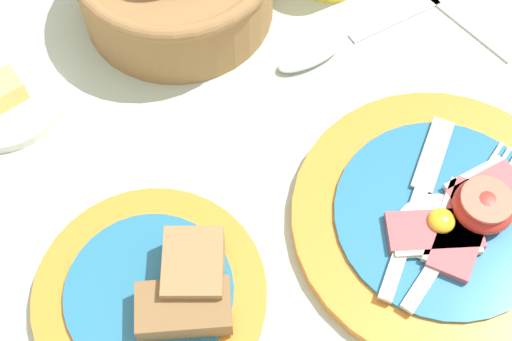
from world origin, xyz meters
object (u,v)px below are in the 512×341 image
at_px(breakfast_plate, 444,216).
at_px(butter_dish, 5,100).
at_px(teaspoon_by_saucer, 332,46).
at_px(bread_plate, 159,292).

relative_size(breakfast_plate, butter_dish, 2.38).
distance_m(butter_dish, teaspoon_by_saucer, 0.32).
relative_size(bread_plate, butter_dish, 1.75).
xyz_separation_m(bread_plate, butter_dish, (-0.06, 0.24, -0.00)).
xyz_separation_m(bread_plate, teaspoon_by_saucer, (0.25, 0.16, -0.01)).
height_order(breakfast_plate, teaspoon_by_saucer, breakfast_plate).
height_order(breakfast_plate, bread_plate, bread_plate).
bearing_deg(breakfast_plate, teaspoon_by_saucer, 88.01).
bearing_deg(bread_plate, breakfast_plate, -10.08).
distance_m(breakfast_plate, teaspoon_by_saucer, 0.21).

